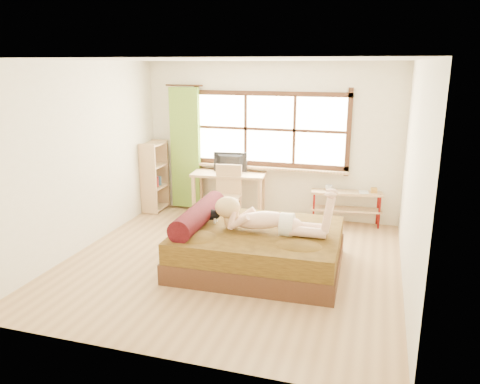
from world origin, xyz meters
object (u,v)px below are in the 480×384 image
(bookshelf, at_px, (155,176))
(pipe_shelf, at_px, (347,200))
(bed, at_px, (255,246))
(desk, at_px, (229,179))
(woman, at_px, (269,208))
(chair, at_px, (227,191))
(kitten, at_px, (210,213))

(bookshelf, bearing_deg, pipe_shelf, 2.28)
(bed, distance_m, pipe_shelf, 2.35)
(desk, xyz_separation_m, bookshelf, (-1.42, -0.05, -0.04))
(woman, xyz_separation_m, bookshelf, (-2.63, 1.97, -0.21))
(bed, xyz_separation_m, desk, (-1.00, 1.98, 0.40))
(bed, bearing_deg, woman, -14.99)
(chair, xyz_separation_m, bookshelf, (-1.51, 0.30, 0.09))
(chair, height_order, pipe_shelf, chair)
(pipe_shelf, relative_size, bookshelf, 0.94)
(pipe_shelf, bearing_deg, kitten, -138.27)
(desk, distance_m, pipe_shelf, 2.07)
(bookshelf, bearing_deg, chair, -12.00)
(kitten, xyz_separation_m, desk, (-0.34, 1.88, 0.03))
(desk, height_order, pipe_shelf, desk)
(desk, relative_size, bookshelf, 1.04)
(woman, bearing_deg, bed, 165.01)
(woman, height_order, kitten, woman)
(woman, relative_size, bookshelf, 1.18)
(woman, xyz_separation_m, pipe_shelf, (0.84, 2.15, -0.43))
(kitten, relative_size, desk, 0.24)
(chair, relative_size, pipe_shelf, 0.84)
(desk, distance_m, bookshelf, 1.42)
(woman, bearing_deg, bookshelf, 141.58)
(desk, bearing_deg, chair, -81.65)
(desk, bearing_deg, woman, -65.02)
(bed, height_order, woman, woman)
(bookshelf, bearing_deg, kitten, -46.61)
(bookshelf, bearing_deg, bed, -39.02)
(woman, relative_size, kitten, 4.67)
(bed, height_order, kitten, bed)
(woman, bearing_deg, kitten, 168.65)
(kitten, bearing_deg, woman, -11.35)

